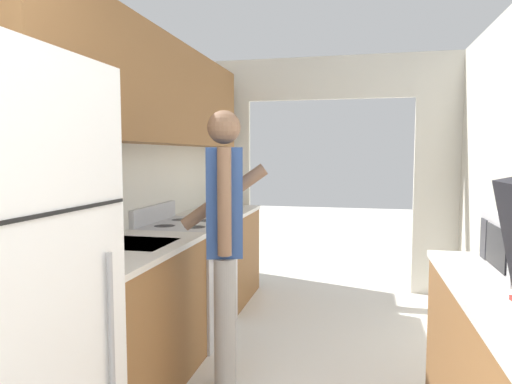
{
  "coord_description": "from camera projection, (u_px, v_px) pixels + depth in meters",
  "views": [
    {
      "loc": [
        0.32,
        -0.64,
        1.46
      ],
      "look_at": [
        -0.34,
        2.31,
        1.21
      ],
      "focal_mm": 32.0,
      "sensor_mm": 36.0,
      "label": 1
    }
  ],
  "objects": [
    {
      "name": "range_oven",
      "position": [
        188.0,
        278.0,
        3.71
      ],
      "size": [
        0.66,
        0.78,
        1.05
      ],
      "color": "#B7B7BC",
      "rests_on": "ground_plane"
    },
    {
      "name": "person",
      "position": [
        225.0,
        244.0,
        2.73
      ],
      "size": [
        0.55,
        0.44,
        1.72
      ],
      "rotation": [
        0.0,
        0.0,
        1.86
      ],
      "color": "#9E9E9E",
      "rests_on": "ground_plane"
    },
    {
      "name": "counter_left",
      "position": [
        174.0,
        288.0,
        3.44
      ],
      "size": [
        0.62,
        3.2,
        0.91
      ],
      "color": "brown",
      "rests_on": "ground_plane"
    },
    {
      "name": "wall_far_with_doorway",
      "position": [
        329.0,
        155.0,
        4.92
      ],
      "size": [
        3.06,
        0.06,
        2.5
      ],
      "color": "silver",
      "rests_on": "ground_plane"
    },
    {
      "name": "wall_left",
      "position": [
        104.0,
        141.0,
        2.92
      ],
      "size": [
        0.38,
        6.72,
        2.5
      ],
      "color": "silver",
      "rests_on": "ground_plane"
    }
  ]
}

